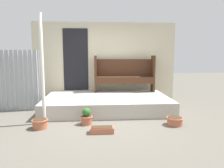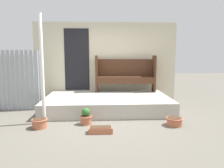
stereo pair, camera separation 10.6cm
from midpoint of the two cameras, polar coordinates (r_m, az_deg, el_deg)
ground_plane at (r=5.33m, az=-2.34°, el=-9.50°), size 24.00×24.00×0.00m
porch_slab at (r=6.32m, az=-0.78°, el=-4.87°), size 3.47×2.16×0.38m
house_wall at (r=7.27m, az=-1.48°, el=5.69°), size 4.67×0.08×2.60m
support_post at (r=5.13m, az=-17.21°, el=3.58°), size 0.08×0.08×2.48m
bench at (r=7.02m, az=3.91°, el=2.85°), size 1.91×0.49×1.15m
flower_pot_left at (r=5.03m, az=-17.82°, el=-9.62°), size 0.35×0.35×0.20m
flower_pot_middle at (r=5.05m, az=-6.21°, el=-8.59°), size 0.28×0.28×0.38m
flower_pot_right at (r=5.16m, az=16.58°, el=-9.25°), size 0.38×0.38×0.19m
planter_box_rect at (r=4.54m, az=-2.31°, el=-11.85°), size 0.49×0.22×0.13m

